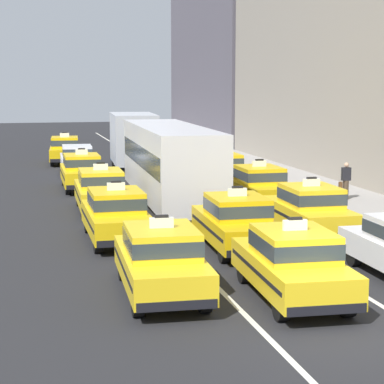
% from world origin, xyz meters
% --- Properties ---
extents(ground_plane, '(160.00, 160.00, 0.00)m').
position_xyz_m(ground_plane, '(0.00, 0.00, 0.00)').
color(ground_plane, '#232326').
extents(lane_stripe_left_center, '(0.14, 80.00, 0.01)m').
position_xyz_m(lane_stripe_left_center, '(-1.60, 20.00, 0.00)').
color(lane_stripe_left_center, silver).
rests_on(lane_stripe_left_center, ground).
extents(lane_stripe_center_right, '(0.14, 80.00, 0.01)m').
position_xyz_m(lane_stripe_center_right, '(1.60, 20.00, 0.00)').
color(lane_stripe_center_right, silver).
rests_on(lane_stripe_center_right, ground).
extents(sidewalk_curb, '(4.00, 90.00, 0.15)m').
position_xyz_m(sidewalk_curb, '(7.20, 15.00, 0.07)').
color(sidewalk_curb, '#9E9993').
rests_on(sidewalk_curb, ground).
extents(taxi_left_nearest, '(2.01, 4.63, 1.96)m').
position_xyz_m(taxi_left_nearest, '(-3.08, 3.19, 0.88)').
color(taxi_left_nearest, black).
rests_on(taxi_left_nearest, ground).
extents(taxi_left_second, '(1.84, 4.57, 1.96)m').
position_xyz_m(taxi_left_second, '(-3.30, 9.40, 0.88)').
color(taxi_left_second, black).
rests_on(taxi_left_second, ground).
extents(taxi_left_third, '(1.94, 4.61, 1.96)m').
position_xyz_m(taxi_left_third, '(-3.15, 14.87, 0.88)').
color(taxi_left_third, black).
rests_on(taxi_left_third, ground).
extents(taxi_left_fourth, '(1.89, 4.59, 1.96)m').
position_xyz_m(taxi_left_fourth, '(-3.31, 21.16, 0.88)').
color(taxi_left_fourth, black).
rests_on(taxi_left_fourth, ground).
extents(sedan_left_fifth, '(1.95, 4.37, 1.58)m').
position_xyz_m(sedan_left_fifth, '(-3.02, 27.14, 0.85)').
color(sedan_left_fifth, black).
rests_on(sedan_left_fifth, ground).
extents(taxi_left_sixth, '(2.15, 4.68, 1.96)m').
position_xyz_m(taxi_left_sixth, '(-3.31, 32.55, 0.88)').
color(taxi_left_sixth, black).
rests_on(taxi_left_sixth, ground).
extents(taxi_center_nearest, '(2.02, 4.64, 1.96)m').
position_xyz_m(taxi_center_nearest, '(-0.17, 2.19, 0.88)').
color(taxi_center_nearest, black).
rests_on(taxi_center_nearest, ground).
extents(taxi_center_second, '(1.97, 4.62, 1.96)m').
position_xyz_m(taxi_center_second, '(0.04, 7.35, 0.88)').
color(taxi_center_second, black).
rests_on(taxi_center_second, ground).
extents(bus_center_third, '(2.91, 11.28, 3.22)m').
position_xyz_m(bus_center_third, '(-0.12, 16.28, 1.82)').
color(bus_center_third, black).
rests_on(bus_center_third, ground).
extents(box_truck_center_fourth, '(2.67, 7.09, 3.27)m').
position_xyz_m(box_truck_center_fourth, '(0.17, 27.88, 1.78)').
color(box_truck_center_fourth, black).
rests_on(box_truck_center_fourth, ground).
extents(taxi_right_second, '(1.91, 4.60, 1.96)m').
position_xyz_m(taxi_right_second, '(3.01, 8.80, 0.88)').
color(taxi_right_second, black).
rests_on(taxi_right_second, ground).
extents(taxi_right_third, '(1.83, 4.56, 1.96)m').
position_xyz_m(taxi_right_third, '(3.17, 14.52, 0.88)').
color(taxi_right_third, black).
rests_on(taxi_right_third, ground).
extents(taxi_right_fourth, '(1.86, 4.58, 1.96)m').
position_xyz_m(taxi_right_fourth, '(3.17, 20.08, 0.88)').
color(taxi_right_fourth, black).
rests_on(taxi_right_fourth, ground).
extents(pedestrian_by_storefront, '(0.47, 0.24, 1.55)m').
position_xyz_m(pedestrian_by_storefront, '(7.04, 14.62, 0.92)').
color(pedestrian_by_storefront, '#473828').
rests_on(pedestrian_by_storefront, sidewalk_curb).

